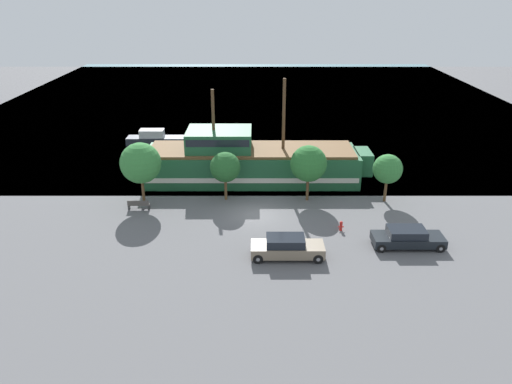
{
  "coord_description": "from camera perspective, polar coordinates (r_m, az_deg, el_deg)",
  "views": [
    {
      "loc": [
        -0.08,
        -36.32,
        17.05
      ],
      "look_at": [
        -0.26,
        2.0,
        1.2
      ],
      "focal_mm": 35.0,
      "sensor_mm": 36.0,
      "label": 1
    }
  ],
  "objects": [
    {
      "name": "water_surface",
      "position": [
        82.11,
        0.32,
        10.48
      ],
      "size": [
        80.0,
        80.0,
        0.0
      ],
      "primitive_type": "plane",
      "color": "slate",
      "rests_on": "ground"
    },
    {
      "name": "ground_plane",
      "position": [
        40.13,
        0.36,
        -2.68
      ],
      "size": [
        160.0,
        160.0,
        0.0
      ],
      "primitive_type": "plane",
      "color": "#5B5B5E"
    },
    {
      "name": "moored_boat_dockside",
      "position": [
        59.28,
        -11.13,
        5.99
      ],
      "size": [
        6.85,
        1.81,
        1.77
      ],
      "color": "#2D333D",
      "rests_on": "water_surface"
    },
    {
      "name": "bench_promenade_east",
      "position": [
        42.06,
        -13.03,
        -1.41
      ],
      "size": [
        1.76,
        0.45,
        0.85
      ],
      "color": "#4C4742",
      "rests_on": "ground_plane"
    },
    {
      "name": "fire_hydrant",
      "position": [
        38.07,
        9.93,
        -3.81
      ],
      "size": [
        0.42,
        0.25,
        0.76
      ],
      "color": "red",
      "rests_on": "ground_plane"
    },
    {
      "name": "tree_row_midwest",
      "position": [
        42.0,
        6.27,
        3.23
      ],
      "size": [
        3.08,
        3.08,
        4.85
      ],
      "color": "brown",
      "rests_on": "ground_plane"
    },
    {
      "name": "parked_car_curb_mid",
      "position": [
        33.86,
        3.79,
        -6.34
      ],
      "size": [
        4.93,
        1.88,
        1.54
      ],
      "color": "#7F705B",
      "rests_on": "ground_plane"
    },
    {
      "name": "parked_car_curb_front",
      "position": [
        36.77,
        17.16,
        -5.03
      ],
      "size": [
        4.97,
        1.95,
        1.4
      ],
      "color": "black",
      "rests_on": "ground_plane"
    },
    {
      "name": "tree_row_east",
      "position": [
        41.92,
        -12.8,
        3.26
      ],
      "size": [
        3.37,
        3.37,
        5.35
      ],
      "color": "brown",
      "rests_on": "ground_plane"
    },
    {
      "name": "tree_row_west",
      "position": [
        43.08,
        15.06,
        2.52
      ],
      "size": [
        2.47,
        2.47,
        4.17
      ],
      "color": "brown",
      "rests_on": "ground_plane"
    },
    {
      "name": "pirate_ship",
      "position": [
        46.77,
        -0.54,
        3.51
      ],
      "size": [
        20.95,
        5.69,
        9.57
      ],
      "color": "#1E5633",
      "rests_on": "water_surface"
    },
    {
      "name": "tree_row_mideast",
      "position": [
        42.11,
        -3.29,
        2.85
      ],
      "size": [
        2.57,
        2.57,
        4.23
      ],
      "color": "brown",
      "rests_on": "ground_plane"
    }
  ]
}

